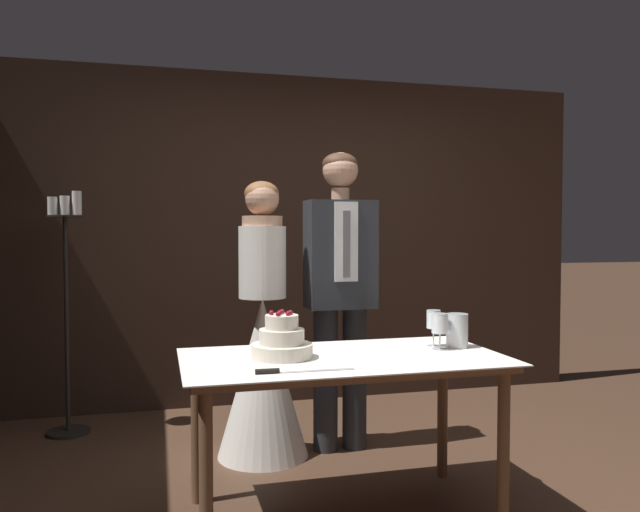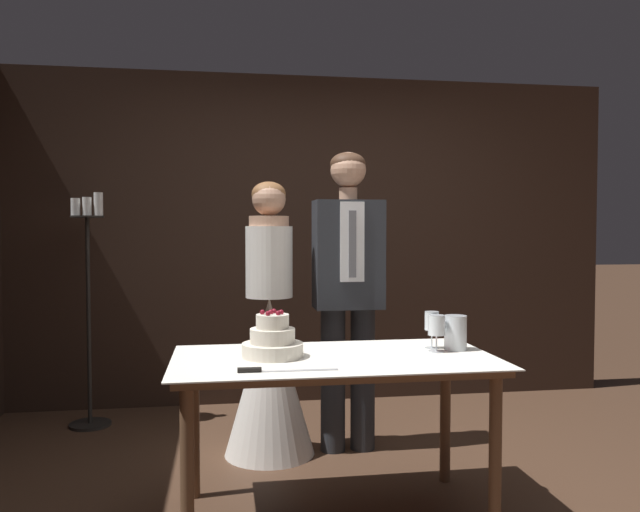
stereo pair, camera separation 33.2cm
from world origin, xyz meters
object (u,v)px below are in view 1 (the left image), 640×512
(cake_knife, at_px, (286,371))
(bride, at_px, (263,356))
(candle_stand, at_px, (67,310))
(cake_table, at_px, (343,374))
(wine_glass_near, at_px, (434,320))
(wine_glass_middle, at_px, (440,325))
(hurricane_candle, at_px, (457,331))
(groom, at_px, (340,282))
(tiered_cake, at_px, (282,342))

(cake_knife, bearing_deg, bride, 86.97)
(bride, height_order, candle_stand, bride)
(cake_table, xyz_separation_m, wine_glass_near, (0.52, 0.13, 0.22))
(cake_table, relative_size, wine_glass_middle, 8.36)
(hurricane_candle, distance_m, bride, 1.19)
(hurricane_candle, xyz_separation_m, groom, (-0.38, 0.79, 0.19))
(groom, distance_m, candle_stand, 1.83)
(cake_knife, xyz_separation_m, groom, (0.57, 1.13, 0.27))
(tiered_cake, distance_m, wine_glass_middle, 0.80)
(hurricane_candle, relative_size, groom, 0.09)
(groom, bearing_deg, hurricane_candle, -64.35)
(cake_knife, distance_m, wine_glass_middle, 0.90)
(wine_glass_middle, distance_m, bride, 1.15)
(tiered_cake, distance_m, cake_knife, 0.32)
(cake_table, xyz_separation_m, wine_glass_middle, (0.51, 0.04, 0.20))
(wine_glass_middle, relative_size, bride, 0.11)
(cake_knife, distance_m, hurricane_candle, 1.01)
(wine_glass_near, bearing_deg, bride, 135.85)
(wine_glass_near, height_order, wine_glass_middle, wine_glass_near)
(groom, height_order, candle_stand, groom)
(cake_table, distance_m, wine_glass_middle, 0.55)
(hurricane_candle, height_order, candle_stand, candle_stand)
(hurricane_candle, relative_size, bride, 0.10)
(wine_glass_middle, relative_size, groom, 0.10)
(cake_table, xyz_separation_m, cake_knife, (-0.33, -0.27, 0.09))
(tiered_cake, distance_m, candle_stand, 1.93)
(cake_table, bearing_deg, cake_knife, -140.82)
(cake_table, xyz_separation_m, tiered_cake, (-0.29, 0.04, 0.16))
(groom, bearing_deg, wine_glass_middle, -71.77)
(hurricane_candle, bearing_deg, groom, 115.65)
(cake_knife, bearing_deg, tiered_cake, 83.55)
(tiered_cake, xyz_separation_m, cake_knife, (-0.04, -0.31, -0.07))
(tiered_cake, xyz_separation_m, groom, (0.53, 0.82, 0.20))
(cake_knife, bearing_deg, cake_table, 40.58)
(hurricane_candle, bearing_deg, cake_knife, -160.46)
(tiered_cake, distance_m, groom, 1.00)
(wine_glass_middle, bearing_deg, cake_table, -175.82)
(hurricane_candle, bearing_deg, cake_table, -173.60)
(tiered_cake, bearing_deg, cake_knife, -97.85)
(tiered_cake, relative_size, cake_knife, 0.68)
(cake_knife, xyz_separation_m, hurricane_candle, (0.95, 0.34, 0.07))
(cake_table, relative_size, tiered_cake, 5.23)
(candle_stand, bearing_deg, cake_table, -48.26)
(wine_glass_near, relative_size, wine_glass_middle, 1.03)
(cake_table, distance_m, candle_stand, 2.14)
(cake_knife, height_order, wine_glass_middle, wine_glass_middle)
(wine_glass_near, xyz_separation_m, hurricane_candle, (0.10, -0.06, -0.05))
(cake_table, bearing_deg, groom, 74.46)
(cake_knife, height_order, hurricane_candle, hurricane_candle)
(tiered_cake, xyz_separation_m, wine_glass_middle, (0.80, -0.00, 0.05))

